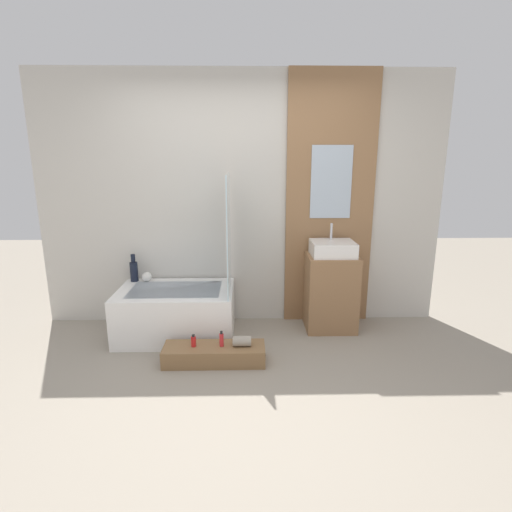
% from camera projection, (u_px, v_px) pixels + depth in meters
% --- Properties ---
extents(ground_plane, '(12.00, 12.00, 0.00)m').
position_uv_depth(ground_plane, '(240.00, 401.00, 2.94)').
color(ground_plane, gray).
extents(wall_tiled_back, '(4.20, 0.06, 2.60)m').
position_uv_depth(wall_tiled_back, '(241.00, 202.00, 4.16)').
color(wall_tiled_back, beige).
rests_on(wall_tiled_back, ground_plane).
extents(wall_wood_accent, '(0.91, 0.04, 2.60)m').
position_uv_depth(wall_wood_accent, '(330.00, 201.00, 4.13)').
color(wall_wood_accent, '#8E6642').
rests_on(wall_wood_accent, ground_plane).
extents(bathtub, '(1.13, 0.75, 0.48)m').
position_uv_depth(bathtub, '(177.00, 312.00, 3.99)').
color(bathtub, white).
rests_on(bathtub, ground_plane).
extents(glass_shower_screen, '(0.01, 0.63, 1.12)m').
position_uv_depth(glass_shower_screen, '(229.00, 234.00, 3.77)').
color(glass_shower_screen, silver).
rests_on(glass_shower_screen, bathtub).
extents(wooden_step_bench, '(0.88, 0.28, 0.15)m').
position_uv_depth(wooden_step_bench, '(214.00, 354.00, 3.49)').
color(wooden_step_bench, olive).
rests_on(wooden_step_bench, ground_plane).
extents(vanity_cabinet, '(0.51, 0.43, 0.78)m').
position_uv_depth(vanity_cabinet, '(331.00, 292.00, 4.13)').
color(vanity_cabinet, '#8E6642').
rests_on(vanity_cabinet, ground_plane).
extents(sink, '(0.43, 0.37, 0.31)m').
position_uv_depth(sink, '(333.00, 248.00, 4.01)').
color(sink, white).
rests_on(sink, vanity_cabinet).
extents(vase_tall_dark, '(0.08, 0.08, 0.29)m').
position_uv_depth(vase_tall_dark, '(134.00, 270.00, 4.17)').
color(vase_tall_dark, black).
rests_on(vase_tall_dark, bathtub).
extents(vase_round_light, '(0.10, 0.10, 0.10)m').
position_uv_depth(vase_round_light, '(147.00, 277.00, 4.18)').
color(vase_round_light, silver).
rests_on(vase_round_light, bathtub).
extents(bottle_soap_primary, '(0.04, 0.04, 0.11)m').
position_uv_depth(bottle_soap_primary, '(193.00, 341.00, 3.45)').
color(bottle_soap_primary, red).
rests_on(bottle_soap_primary, wooden_step_bench).
extents(bottle_soap_secondary, '(0.04, 0.04, 0.14)m').
position_uv_depth(bottle_soap_secondary, '(222.00, 339.00, 3.45)').
color(bottle_soap_secondary, red).
rests_on(bottle_soap_secondary, wooden_step_bench).
extents(towel_roll, '(0.16, 0.09, 0.09)m').
position_uv_depth(towel_roll, '(242.00, 341.00, 3.46)').
color(towel_roll, gray).
rests_on(towel_roll, wooden_step_bench).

